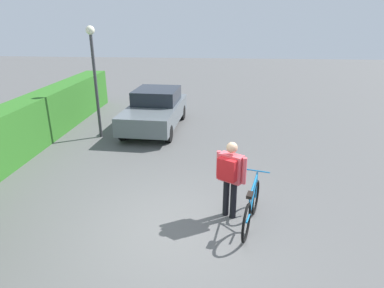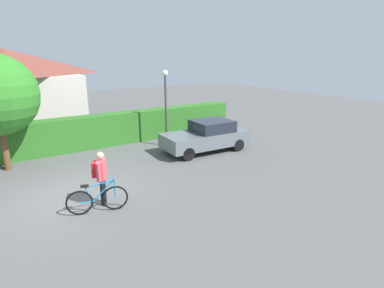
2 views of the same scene
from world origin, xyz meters
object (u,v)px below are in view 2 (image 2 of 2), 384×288
(person_rider, at_px, (101,173))
(street_lamp, at_px, (166,97))
(bicycle, at_px, (98,199))
(parked_car_near, at_px, (206,136))

(person_rider, height_order, street_lamp, street_lamp)
(bicycle, relative_size, street_lamp, 0.45)
(bicycle, bearing_deg, person_rider, 57.96)
(street_lamp, bearing_deg, parked_car_near, -56.15)
(street_lamp, bearing_deg, person_rider, -136.86)
(bicycle, height_order, street_lamp, street_lamp)
(parked_car_near, distance_m, bicycle, 6.82)
(parked_car_near, distance_m, street_lamp, 2.70)
(bicycle, relative_size, person_rider, 1.01)
(parked_car_near, height_order, bicycle, parked_car_near)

